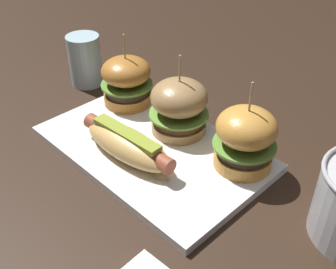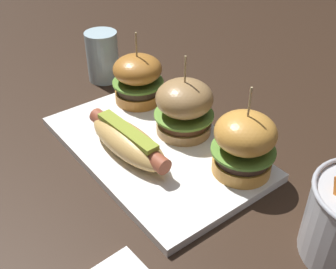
# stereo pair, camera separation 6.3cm
# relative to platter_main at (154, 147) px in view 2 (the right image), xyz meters

# --- Properties ---
(ground_plane) EXTENTS (3.00, 3.00, 0.00)m
(ground_plane) POSITION_rel_platter_main_xyz_m (0.00, 0.00, -0.01)
(ground_plane) COLOR black
(platter_main) EXTENTS (0.37, 0.23, 0.01)m
(platter_main) POSITION_rel_platter_main_xyz_m (0.00, 0.00, 0.00)
(platter_main) COLOR white
(platter_main) RESTS_ON ground
(hot_dog) EXTENTS (0.18, 0.07, 0.05)m
(hot_dog) POSITION_rel_platter_main_xyz_m (-0.01, -0.05, 0.03)
(hot_dog) COLOR tan
(hot_dog) RESTS_ON platter_main
(slider_left) EXTENTS (0.10, 0.10, 0.14)m
(slider_left) POSITION_rel_platter_main_xyz_m (-0.13, 0.06, 0.05)
(slider_left) COLOR #B5722D
(slider_left) RESTS_ON platter_main
(slider_center) EXTENTS (0.10, 0.10, 0.14)m
(slider_center) POSITION_rel_platter_main_xyz_m (-0.00, 0.06, 0.06)
(slider_center) COLOR #A37C4C
(slider_center) RESTS_ON platter_main
(slider_right) EXTENTS (0.10, 0.10, 0.14)m
(slider_right) POSITION_rel_platter_main_xyz_m (0.13, 0.07, 0.06)
(slider_right) COLOR gold
(slider_right) RESTS_ON platter_main
(water_glass) EXTENTS (0.07, 0.07, 0.11)m
(water_glass) POSITION_rel_platter_main_xyz_m (-0.27, 0.06, 0.05)
(water_glass) COLOR silver
(water_glass) RESTS_ON ground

